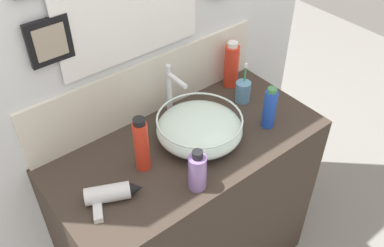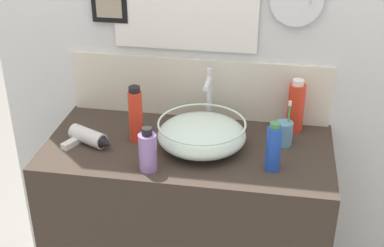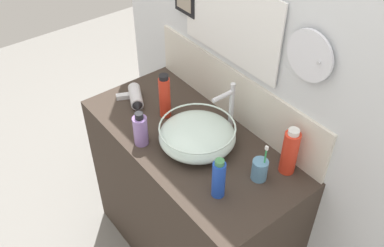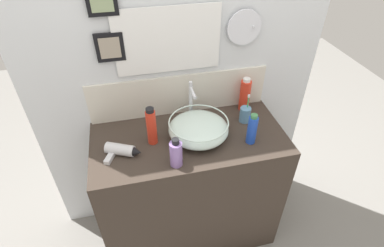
% 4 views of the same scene
% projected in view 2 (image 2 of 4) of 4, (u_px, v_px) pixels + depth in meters
% --- Properties ---
extents(vanity_counter, '(1.11, 0.53, 0.89)m').
position_uv_depth(vanity_counter, '(188.00, 236.00, 2.28)').
color(vanity_counter, '#382D26').
rests_on(vanity_counter, ground).
extents(back_panel, '(1.76, 0.10, 2.46)m').
position_uv_depth(back_panel, '(200.00, 37.00, 2.16)').
color(back_panel, silver).
rests_on(back_panel, ground).
extents(glass_bowl_sink, '(0.34, 0.34, 0.11)m').
position_uv_depth(glass_bowl_sink, '(202.00, 134.00, 2.03)').
color(glass_bowl_sink, silver).
rests_on(glass_bowl_sink, vanity_counter).
extents(faucet, '(0.02, 0.12, 0.25)m').
position_uv_depth(faucet, '(209.00, 94.00, 2.15)').
color(faucet, silver).
rests_on(faucet, vanity_counter).
extents(hair_drier, '(0.21, 0.14, 0.06)m').
position_uv_depth(hair_drier, '(89.00, 138.00, 2.06)').
color(hair_drier, silver).
rests_on(hair_drier, vanity_counter).
extents(toothbrush_cup, '(0.07, 0.07, 0.18)m').
position_uv_depth(toothbrush_cup, '(284.00, 133.00, 2.06)').
color(toothbrush_cup, '#598CB2').
rests_on(toothbrush_cup, vanity_counter).
extents(lotion_bottle, '(0.05, 0.05, 0.23)m').
position_uv_depth(lotion_bottle, '(136.00, 115.00, 2.05)').
color(lotion_bottle, red).
rests_on(lotion_bottle, vanity_counter).
extents(shampoo_bottle, '(0.07, 0.07, 0.17)m').
position_uv_depth(shampoo_bottle, '(148.00, 151.00, 1.88)').
color(shampoo_bottle, '#8C6BB2').
rests_on(shampoo_bottle, vanity_counter).
extents(spray_bottle, '(0.05, 0.05, 0.19)m').
position_uv_depth(spray_bottle, '(273.00, 148.00, 1.88)').
color(spray_bottle, blue).
rests_on(spray_bottle, vanity_counter).
extents(soap_dispenser, '(0.07, 0.07, 0.22)m').
position_uv_depth(soap_dispenser, '(296.00, 107.00, 2.13)').
color(soap_dispenser, red).
rests_on(soap_dispenser, vanity_counter).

